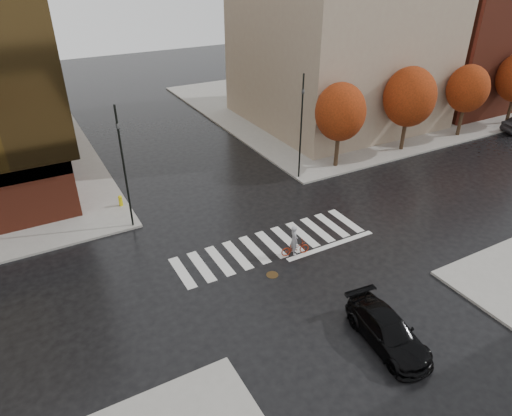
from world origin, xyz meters
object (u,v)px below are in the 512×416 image
(sedan, at_px, (388,331))
(fire_hydrant, at_px, (120,200))
(cyclist, at_px, (295,245))
(traffic_light_ne, at_px, (301,120))
(traffic_light_nw, at_px, (123,160))

(sedan, distance_m, fire_hydrant, 18.94)
(cyclist, bearing_deg, fire_hydrant, 46.84)
(cyclist, xyz_separation_m, traffic_light_ne, (5.66, 8.08, 3.90))
(sedan, relative_size, traffic_light_nw, 0.61)
(traffic_light_nw, distance_m, traffic_light_ne, 12.83)
(traffic_light_ne, bearing_deg, fire_hydrant, -3.43)
(sedan, height_order, traffic_light_ne, traffic_light_ne)
(sedan, xyz_separation_m, fire_hydrant, (-7.02, 17.59, -0.10))
(traffic_light_nw, bearing_deg, fire_hydrant, -174.26)
(sedan, distance_m, traffic_light_nw, 16.82)
(sedan, distance_m, traffic_light_ne, 17.06)
(sedan, height_order, fire_hydrant, sedan)
(sedan, bearing_deg, traffic_light_nw, 121.31)
(cyclist, xyz_separation_m, fire_hydrant, (-7.14, 10.10, -0.07))
(cyclist, bearing_deg, sedan, -169.39)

